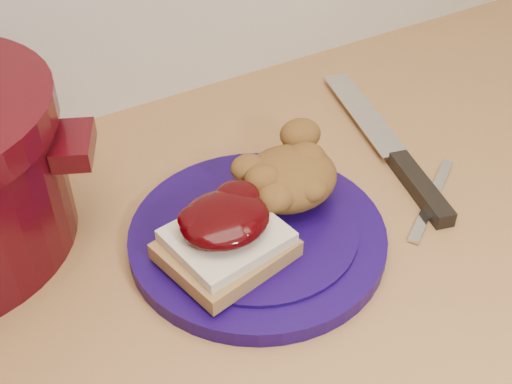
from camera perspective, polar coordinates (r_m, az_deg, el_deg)
plate at (r=0.66m, az=0.13°, el=-3.96°), size 0.29×0.29×0.02m
sandwich at (r=0.61m, az=-2.73°, el=-3.87°), size 0.13×0.12×0.06m
stuffing_mound at (r=0.67m, az=2.93°, el=1.22°), size 0.12×0.10×0.05m
chef_knife at (r=0.77m, az=12.96°, el=2.34°), size 0.11×0.32×0.02m
butter_knife at (r=0.74m, az=15.36°, el=-0.60°), size 0.13×0.09×0.00m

